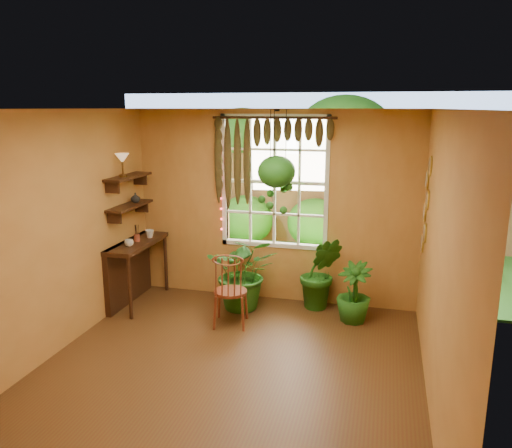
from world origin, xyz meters
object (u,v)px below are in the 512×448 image
Objects in this scene: counter_ledge at (131,265)px; potted_plant_left at (244,272)px; potted_plant_mid at (321,273)px; windsor_chair at (230,301)px; hanging_basket at (277,174)px.

potted_plant_left is at bearing 6.30° from counter_ledge.
potted_plant_left is (1.60, 0.18, -0.03)m from counter_ledge.
potted_plant_left is at bearing -165.31° from potted_plant_mid.
counter_ledge is 1.14× the size of potted_plant_left.
windsor_chair is at bearing -14.36° from counter_ledge.
hanging_basket reaches higher than potted_plant_left.
hanging_basket is at bearing -163.87° from potted_plant_mid.
windsor_chair is (1.59, -0.41, -0.23)m from counter_ledge.
counter_ledge is 1.17× the size of potted_plant_mid.
potted_plant_mid is at bearing 14.69° from potted_plant_left.
windsor_chair reaches higher than counter_ledge.
hanging_basket is (0.42, 0.09, 1.35)m from potted_plant_left.
counter_ledge is at bearing -173.70° from potted_plant_left.
potted_plant_left is at bearing 79.07° from windsor_chair.
hanging_basket is at bearing 47.77° from windsor_chair.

